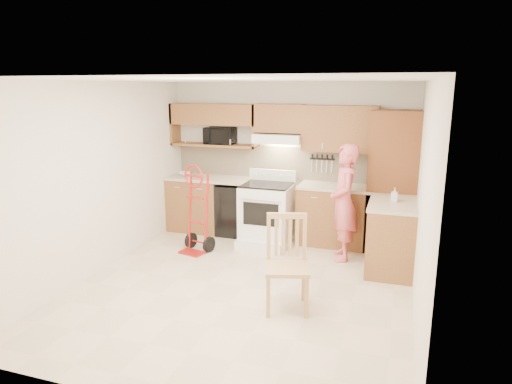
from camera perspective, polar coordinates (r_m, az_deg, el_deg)
The scene contains 28 objects.
floor at distance 5.75m, azimuth -1.58°, elevation -11.94°, with size 4.00×4.50×0.02m, color beige.
ceiling at distance 5.21m, azimuth -1.76°, elevation 14.06°, with size 4.00×4.50×0.02m, color white.
wall_back at distance 7.47m, azimuth 4.22°, elevation 4.04°, with size 4.00×0.02×2.50m, color silver.
wall_front at distance 3.39m, azimuth -14.82°, elevation -7.65°, with size 4.00×0.02×2.50m, color silver.
wall_left at distance 6.30m, azimuth -19.16°, elevation 1.64°, with size 0.02×4.50×2.50m, color silver.
wall_right at distance 5.04m, azimuth 20.37°, elevation -1.18°, with size 0.02×4.50×2.50m, color silver.
backsplash at distance 7.45m, azimuth 4.16°, elevation 3.64°, with size 3.92×0.03×0.55m, color beige.
lower_cab_left at distance 7.86m, azimuth -7.47°, elevation -1.53°, with size 0.90×0.60×0.90m, color brown.
dishwasher at distance 7.58m, azimuth -2.34°, elevation -2.17°, with size 0.60×0.60×0.85m, color black.
lower_cab_right at distance 7.19m, azimuth 9.95°, elevation -3.02°, with size 1.14×0.60×0.90m, color brown.
countertop_left at distance 7.63m, azimuth -5.54°, elevation 1.70°, with size 1.50×0.63×0.04m, color #BEB098.
countertop_right at distance 7.07m, azimuth 10.10°, elevation 0.64°, with size 1.14×0.63×0.04m, color #BEB098.
cab_return_right at distance 6.36m, azimuth 16.68°, elevation -5.53°, with size 0.60×1.00×0.90m, color brown.
countertop_return at distance 6.23m, azimuth 16.96°, elevation -1.43°, with size 0.63×1.00×0.04m, color #BEB098.
pantry_tall at distance 6.99m, azimuth 16.80°, elevation 1.21°, with size 0.70×0.60×2.10m, color brown.
upper_cab_left at distance 7.62m, azimuth -5.31°, elevation 9.73°, with size 1.50×0.33×0.34m, color brown.
upper_shelf_mw at distance 7.67m, azimuth -5.23°, elevation 5.92°, with size 1.50×0.33×0.04m, color brown.
upper_cab_center at distance 7.25m, azimuth 3.04°, elevation 9.28°, with size 0.76×0.33×0.44m, color brown.
upper_cab_right at distance 7.07m, azimuth 10.54°, elevation 7.85°, with size 1.14×0.33×0.70m, color brown.
range_hood at distance 7.21m, azimuth 2.87°, elevation 6.79°, with size 0.76×0.46×0.14m, color white.
knife_strip at distance 7.30m, azimuth 8.31°, elevation 3.66°, with size 0.40×0.05×0.29m, color black, non-canonical shape.
microwave at distance 7.61m, azimuth -4.53°, elevation 7.08°, with size 0.50×0.34×0.28m, color black.
range at distance 7.04m, azimuth 1.25°, elevation -2.19°, with size 0.77×1.01×1.13m, color white, non-canonical shape.
person at distance 6.49m, azimuth 11.03°, elevation -1.32°, with size 0.61×0.40×1.66m, color #DC5D65.
hand_truck at distance 6.75m, azimuth -7.72°, elevation -2.68°, with size 0.47×0.43×1.20m, color #A81A17, non-canonical shape.
dining_chair at distance 5.03m, azimuth 3.93°, elevation -9.09°, with size 0.47×0.51×1.05m, color tan, non-canonical shape.
soap_bottle at distance 6.25m, azimuth 17.04°, elevation -0.33°, with size 0.08×0.09×0.19m, color white.
bowl at distance 7.84m, azimuth -8.94°, elevation 2.27°, with size 0.24×0.24×0.06m, color white.
Camera 1 is at (1.77, -4.90, 2.43)m, focal length 31.73 mm.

